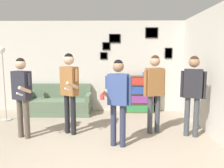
{
  "coord_description": "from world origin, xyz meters",
  "views": [
    {
      "loc": [
        0.57,
        -2.91,
        1.71
      ],
      "look_at": [
        0.47,
        1.84,
        1.07
      ],
      "focal_mm": 35.0,
      "sensor_mm": 36.0,
      "label": 1
    }
  ],
  "objects_px": {
    "person_watcher_holding_cup": "(118,94)",
    "drinking_cup": "(144,74)",
    "couch": "(59,104)",
    "floor_lamp": "(4,78)",
    "person_player_foreground_center": "(69,85)",
    "person_spectator_near_bookshelf": "(154,86)",
    "person_spectator_far_right": "(193,88)",
    "person_player_foreground_left": "(22,90)",
    "bookshelf": "(140,94)"
  },
  "relations": [
    {
      "from": "person_player_foreground_center",
      "to": "drinking_cup",
      "type": "xyz_separation_m",
      "value": [
        1.8,
        1.84,
        0.07
      ]
    },
    {
      "from": "couch",
      "to": "bookshelf",
      "type": "relative_size",
      "value": 1.72
    },
    {
      "from": "floor_lamp",
      "to": "drinking_cup",
      "type": "height_order",
      "value": "floor_lamp"
    },
    {
      "from": "person_player_foreground_center",
      "to": "person_watcher_holding_cup",
      "type": "height_order",
      "value": "person_player_foreground_center"
    },
    {
      "from": "person_spectator_far_right",
      "to": "drinking_cup",
      "type": "relative_size",
      "value": 15.34
    },
    {
      "from": "bookshelf",
      "to": "person_spectator_near_bookshelf",
      "type": "xyz_separation_m",
      "value": [
        0.12,
        -1.74,
        0.5
      ]
    },
    {
      "from": "person_spectator_far_right",
      "to": "drinking_cup",
      "type": "bearing_deg",
      "value": 111.82
    },
    {
      "from": "couch",
      "to": "drinking_cup",
      "type": "height_order",
      "value": "drinking_cup"
    },
    {
      "from": "person_player_foreground_left",
      "to": "person_spectator_near_bookshelf",
      "type": "relative_size",
      "value": 0.97
    },
    {
      "from": "person_player_foreground_center",
      "to": "person_spectator_near_bookshelf",
      "type": "bearing_deg",
      "value": 3.04
    },
    {
      "from": "person_player_foreground_center",
      "to": "drinking_cup",
      "type": "height_order",
      "value": "person_player_foreground_center"
    },
    {
      "from": "floor_lamp",
      "to": "person_player_foreground_left",
      "type": "xyz_separation_m",
      "value": [
        0.98,
        -1.19,
        -0.11
      ]
    },
    {
      "from": "person_watcher_holding_cup",
      "to": "person_spectator_far_right",
      "type": "bearing_deg",
      "value": 19.12
    },
    {
      "from": "floor_lamp",
      "to": "person_player_foreground_center",
      "type": "height_order",
      "value": "floor_lamp"
    },
    {
      "from": "couch",
      "to": "person_watcher_holding_cup",
      "type": "bearing_deg",
      "value": -53.19
    },
    {
      "from": "couch",
      "to": "drinking_cup",
      "type": "distance_m",
      "value": 2.62
    },
    {
      "from": "floor_lamp",
      "to": "person_player_foreground_left",
      "type": "relative_size",
      "value": 1.16
    },
    {
      "from": "person_player_foreground_center",
      "to": "person_watcher_holding_cup",
      "type": "bearing_deg",
      "value": -31.59
    },
    {
      "from": "bookshelf",
      "to": "person_player_foreground_center",
      "type": "height_order",
      "value": "person_player_foreground_center"
    },
    {
      "from": "bookshelf",
      "to": "floor_lamp",
      "type": "height_order",
      "value": "floor_lamp"
    },
    {
      "from": "bookshelf",
      "to": "floor_lamp",
      "type": "bearing_deg",
      "value": -166.01
    },
    {
      "from": "bookshelf",
      "to": "floor_lamp",
      "type": "distance_m",
      "value": 3.74
    },
    {
      "from": "person_player_foreground_left",
      "to": "person_spectator_near_bookshelf",
      "type": "distance_m",
      "value": 2.75
    },
    {
      "from": "floor_lamp",
      "to": "person_player_foreground_center",
      "type": "xyz_separation_m",
      "value": [
        1.89,
        -0.95,
        -0.04
      ]
    },
    {
      "from": "person_spectator_far_right",
      "to": "drinking_cup",
      "type": "xyz_separation_m",
      "value": [
        -0.78,
        1.94,
        0.11
      ]
    },
    {
      "from": "person_watcher_holding_cup",
      "to": "drinking_cup",
      "type": "xyz_separation_m",
      "value": [
        0.77,
        2.47,
        0.15
      ]
    },
    {
      "from": "person_player_foreground_center",
      "to": "couch",
      "type": "bearing_deg",
      "value": 112.27
    },
    {
      "from": "couch",
      "to": "person_player_foreground_left",
      "type": "bearing_deg",
      "value": -97.34
    },
    {
      "from": "person_player_foreground_left",
      "to": "floor_lamp",
      "type": "bearing_deg",
      "value": 129.44
    },
    {
      "from": "couch",
      "to": "person_watcher_holding_cup",
      "type": "xyz_separation_m",
      "value": [
        1.7,
        -2.27,
        0.71
      ]
    },
    {
      "from": "person_player_foreground_left",
      "to": "person_spectator_near_bookshelf",
      "type": "xyz_separation_m",
      "value": [
        2.73,
        0.34,
        0.04
      ]
    },
    {
      "from": "person_player_foreground_center",
      "to": "drinking_cup",
      "type": "relative_size",
      "value": 15.8
    },
    {
      "from": "couch",
      "to": "floor_lamp",
      "type": "height_order",
      "value": "floor_lamp"
    },
    {
      "from": "floor_lamp",
      "to": "person_watcher_holding_cup",
      "type": "xyz_separation_m",
      "value": [
        2.92,
        -1.58,
        -0.13
      ]
    },
    {
      "from": "bookshelf",
      "to": "person_watcher_holding_cup",
      "type": "bearing_deg",
      "value": -105.09
    },
    {
      "from": "person_spectator_near_bookshelf",
      "to": "drinking_cup",
      "type": "relative_size",
      "value": 15.45
    },
    {
      "from": "floor_lamp",
      "to": "person_spectator_far_right",
      "type": "xyz_separation_m",
      "value": [
        4.47,
        -1.04,
        -0.08
      ]
    },
    {
      "from": "couch",
      "to": "bookshelf",
      "type": "xyz_separation_m",
      "value": [
        2.37,
        0.2,
        0.26
      ]
    },
    {
      "from": "floor_lamp",
      "to": "person_spectator_near_bookshelf",
      "type": "bearing_deg",
      "value": -12.89
    },
    {
      "from": "drinking_cup",
      "to": "person_player_foreground_center",
      "type": "bearing_deg",
      "value": -134.32
    },
    {
      "from": "bookshelf",
      "to": "person_spectator_near_bookshelf",
      "type": "relative_size",
      "value": 0.64
    },
    {
      "from": "person_player_foreground_left",
      "to": "drinking_cup",
      "type": "xyz_separation_m",
      "value": [
        2.71,
        2.09,
        0.14
      ]
    },
    {
      "from": "person_player_foreground_left",
      "to": "person_watcher_holding_cup",
      "type": "xyz_separation_m",
      "value": [
        1.94,
        -0.39,
        -0.02
      ]
    },
    {
      "from": "drinking_cup",
      "to": "person_spectator_near_bookshelf",
      "type": "bearing_deg",
      "value": -89.37
    },
    {
      "from": "couch",
      "to": "person_player_foreground_center",
      "type": "bearing_deg",
      "value": -67.73
    },
    {
      "from": "couch",
      "to": "bookshelf",
      "type": "bearing_deg",
      "value": 4.86
    },
    {
      "from": "couch",
      "to": "person_spectator_far_right",
      "type": "relative_size",
      "value": 1.11
    },
    {
      "from": "floor_lamp",
      "to": "person_watcher_holding_cup",
      "type": "height_order",
      "value": "floor_lamp"
    },
    {
      "from": "bookshelf",
      "to": "person_watcher_holding_cup",
      "type": "xyz_separation_m",
      "value": [
        -0.67,
        -2.47,
        0.45
      ]
    },
    {
      "from": "person_watcher_holding_cup",
      "to": "floor_lamp",
      "type": "bearing_deg",
      "value": 151.64
    }
  ]
}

